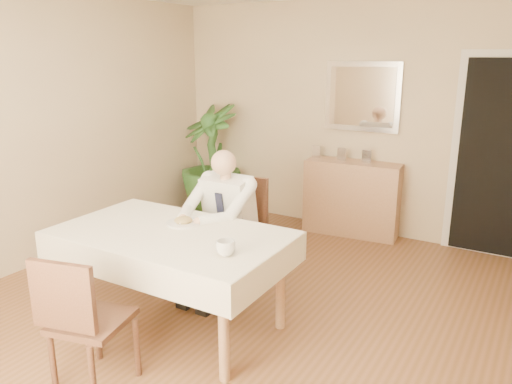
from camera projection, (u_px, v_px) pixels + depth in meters
The scene contains 17 objects.
room at pixel (231, 156), 3.57m from camera, with size 5.00×5.02×2.60m.
doorway at pixel (501, 160), 4.91m from camera, with size 0.96×0.07×2.10m.
mirror at pixel (362, 97), 5.50m from camera, with size 0.86×0.04×0.76m.
dining_table at pixel (171, 242), 3.67m from camera, with size 1.73×1.04×0.75m.
chair_far at pixel (237, 224), 4.44m from camera, with size 0.51×0.51×0.96m.
chair_near at pixel (81, 316), 2.98m from camera, with size 0.51×0.51×0.88m.
seated_man at pixel (218, 217), 4.16m from camera, with size 0.48×0.72×1.24m.
plate at pixel (183, 223), 3.81m from camera, with size 0.26×0.26×0.02m, color white.
food at pixel (183, 220), 3.80m from camera, with size 0.14×0.14×0.06m, color olive.
knife at pixel (182, 224), 3.73m from camera, with size 0.01×0.01×0.13m, color silver.
fork at pixel (174, 222), 3.77m from camera, with size 0.01×0.01×0.13m, color silver.
coffee_mug at pixel (226, 248), 3.21m from camera, with size 0.13×0.13×0.10m, color white.
sideboard at pixel (352, 198), 5.68m from camera, with size 1.06×0.36×0.84m, color #9F7654.
photo_frame_left at pixel (316, 151), 5.78m from camera, with size 0.10×0.02×0.14m, color silver.
photo_frame_center at pixel (342, 154), 5.62m from camera, with size 0.10×0.02×0.14m, color silver.
photo_frame_right at pixel (367, 156), 5.50m from camera, with size 0.10×0.02×0.14m, color silver.
potted_palm at pixel (211, 160), 6.31m from camera, with size 0.79×0.79×1.41m, color #254C1D.
Camera 1 is at (1.97, -2.91, 2.01)m, focal length 35.00 mm.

